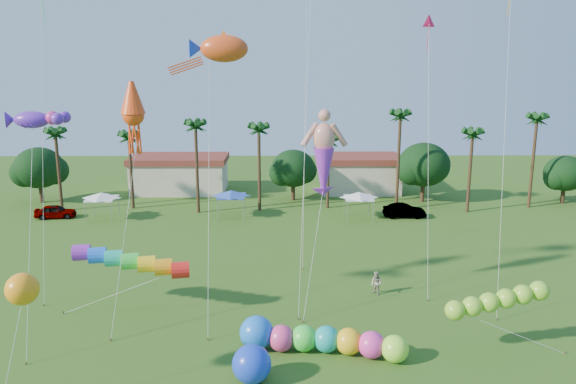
{
  "coord_description": "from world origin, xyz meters",
  "views": [
    {
      "loc": [
        -0.34,
        -23.44,
        16.63
      ],
      "look_at": [
        0.0,
        10.0,
        9.0
      ],
      "focal_mm": 35.0,
      "sensor_mm": 36.0,
      "label": 1
    }
  ],
  "objects_px": {
    "car_a": "(55,211)",
    "spectator_b": "(376,283)",
    "caterpillar_inflatable": "(316,339)",
    "blue_ball": "(252,364)",
    "car_b": "(404,211)"
  },
  "relations": [
    {
      "from": "caterpillar_inflatable",
      "to": "blue_ball",
      "type": "distance_m",
      "value": 4.77
    },
    {
      "from": "spectator_b",
      "to": "caterpillar_inflatable",
      "type": "bearing_deg",
      "value": -69.77
    },
    {
      "from": "car_b",
      "to": "blue_ball",
      "type": "bearing_deg",
      "value": 157.67
    },
    {
      "from": "blue_ball",
      "to": "car_b",
      "type": "bearing_deg",
      "value": 65.26
    },
    {
      "from": "car_a",
      "to": "spectator_b",
      "type": "bearing_deg",
      "value": -131.42
    },
    {
      "from": "caterpillar_inflatable",
      "to": "car_a",
      "type": "bearing_deg",
      "value": 142.7
    },
    {
      "from": "car_a",
      "to": "caterpillar_inflatable",
      "type": "height_order",
      "value": "caterpillar_inflatable"
    },
    {
      "from": "caterpillar_inflatable",
      "to": "blue_ball",
      "type": "bearing_deg",
      "value": -128.81
    },
    {
      "from": "caterpillar_inflatable",
      "to": "blue_ball",
      "type": "xyz_separation_m",
      "value": [
        -3.62,
        -3.1,
        0.2
      ]
    },
    {
      "from": "car_b",
      "to": "spectator_b",
      "type": "xyz_separation_m",
      "value": [
        -6.62,
        -21.34,
        0.13
      ]
    },
    {
      "from": "car_a",
      "to": "caterpillar_inflatable",
      "type": "relative_size",
      "value": 0.44
    },
    {
      "from": "car_a",
      "to": "spectator_b",
      "type": "distance_m",
      "value": 38.57
    },
    {
      "from": "spectator_b",
      "to": "blue_ball",
      "type": "height_order",
      "value": "blue_ball"
    },
    {
      "from": "caterpillar_inflatable",
      "to": "blue_ball",
      "type": "height_order",
      "value": "blue_ball"
    },
    {
      "from": "car_b",
      "to": "spectator_b",
      "type": "height_order",
      "value": "spectator_b"
    }
  ]
}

